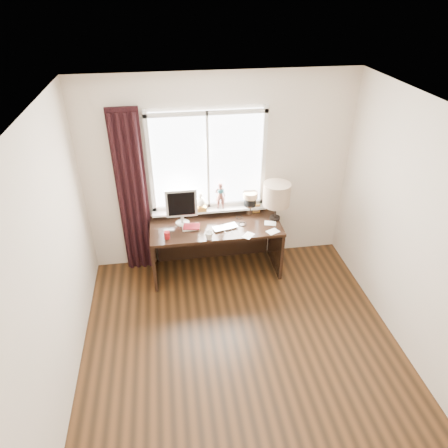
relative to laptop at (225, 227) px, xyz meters
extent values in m
cube|color=#4D2C14|center=(-0.01, -1.54, -0.76)|extent=(3.50, 4.00, 0.00)
cube|color=white|center=(-0.01, -1.54, 1.84)|extent=(3.50, 4.00, 0.00)
cube|color=beige|center=(-0.01, 0.46, 0.54)|extent=(3.50, 0.00, 2.60)
cube|color=beige|center=(-1.76, -1.54, 0.54)|extent=(0.00, 4.00, 2.60)
cube|color=beige|center=(1.74, -1.54, 0.54)|extent=(0.00, 4.00, 2.60)
imported|color=silver|center=(0.00, 0.00, 0.00)|extent=(0.36, 0.27, 0.03)
imported|color=white|center=(-0.24, -0.21, 0.04)|extent=(0.13, 0.13, 0.10)
cylinder|color=maroon|center=(-0.75, -0.12, 0.03)|extent=(0.07, 0.07, 0.09)
cube|color=white|center=(-0.16, 0.44, 0.74)|extent=(1.40, 0.02, 1.30)
cube|color=silver|center=(-0.16, 0.42, 0.11)|extent=(1.50, 0.05, 0.05)
cube|color=silver|center=(-0.16, 0.42, 1.36)|extent=(1.50, 0.05, 0.05)
cube|color=silver|center=(-0.89, 0.42, 0.74)|extent=(0.05, 0.05, 1.40)
cube|color=silver|center=(0.56, 0.42, 0.74)|extent=(0.05, 0.05, 1.40)
cube|color=silver|center=(-0.16, 0.42, 0.74)|extent=(0.03, 0.05, 1.30)
cube|color=silver|center=(-0.16, 0.37, 0.07)|extent=(1.52, 0.18, 0.03)
cylinder|color=maroon|center=(-0.59, 0.36, 0.20)|extent=(0.13, 0.13, 0.23)
cube|color=gold|center=(-0.28, 0.34, 0.12)|extent=(0.15, 0.12, 0.06)
sphere|color=beige|center=(-0.28, 0.34, 0.21)|extent=(0.13, 0.13, 0.13)
sphere|color=beige|center=(-0.28, 0.34, 0.31)|extent=(0.07, 0.07, 0.07)
imported|color=brown|center=(-0.01, 0.36, 0.27)|extent=(0.15, 0.11, 0.38)
cylinder|color=#1E4C51|center=(-0.01, 0.35, 0.36)|extent=(0.10, 0.10, 0.05)
cylinder|color=black|center=(0.40, 0.36, 0.15)|extent=(0.16, 0.16, 0.12)
cylinder|color=#8C6B4C|center=(0.40, 0.36, 0.25)|extent=(0.20, 0.20, 0.08)
cube|color=black|center=(-1.14, 0.38, 0.36)|extent=(0.38, 0.05, 2.25)
cylinder|color=black|center=(-1.28, 0.34, 0.34)|extent=(0.06, 0.06, 2.20)
cylinder|color=black|center=(-1.19, 0.34, 0.34)|extent=(0.06, 0.06, 2.20)
cylinder|color=black|center=(-1.10, 0.34, 0.34)|extent=(0.06, 0.06, 2.20)
cylinder|color=black|center=(-1.01, 0.34, 0.34)|extent=(0.06, 0.06, 2.20)
cube|color=black|center=(-0.11, 0.09, -0.03)|extent=(1.70, 0.70, 0.04)
cube|color=black|center=(-0.94, 0.09, -0.41)|extent=(0.04, 0.64, 0.71)
cube|color=black|center=(0.72, 0.09, -0.41)|extent=(0.04, 0.64, 0.71)
cube|color=black|center=(-0.11, 0.42, -0.41)|extent=(1.60, 0.03, 0.71)
cylinder|color=beige|center=(-0.54, 0.20, -0.01)|extent=(0.18, 0.18, 0.01)
cylinder|color=beige|center=(-0.54, 0.20, 0.05)|extent=(0.04, 0.04, 0.10)
cube|color=beige|center=(-0.54, 0.20, 0.29)|extent=(0.40, 0.04, 0.38)
cube|color=black|center=(-0.54, 0.18, 0.29)|extent=(0.34, 0.01, 0.32)
cube|color=beige|center=(-0.44, 0.08, 0.00)|extent=(0.22, 0.16, 0.02)
cube|color=maroon|center=(-0.43, 0.07, 0.01)|extent=(0.23, 0.18, 0.01)
cylinder|color=black|center=(0.38, 0.32, 0.05)|extent=(0.09, 0.09, 0.12)
cylinder|color=black|center=(0.37, 0.33, 0.10)|extent=(0.01, 0.01, 0.22)
cylinder|color=black|center=(0.40, 0.31, 0.08)|extent=(0.01, 0.01, 0.19)
cylinder|color=black|center=(0.38, 0.34, 0.11)|extent=(0.01, 0.01, 0.25)
cylinder|color=black|center=(0.40, 0.33, 0.07)|extent=(0.01, 0.01, 0.17)
cube|color=gold|center=(0.48, 0.33, 0.05)|extent=(0.10, 0.02, 0.13)
cube|color=#996633|center=(0.48, 0.32, 0.05)|extent=(0.08, 0.01, 0.10)
cylinder|color=black|center=(0.69, 0.13, 0.00)|extent=(0.14, 0.14, 0.03)
cylinder|color=black|center=(0.69, 0.13, 0.13)|extent=(0.03, 0.03, 0.22)
cylinder|color=#C5AF8A|center=(0.69, 0.13, 0.36)|extent=(0.35, 0.35, 0.30)
cube|color=white|center=(0.58, -0.17, -0.01)|extent=(0.18, 0.16, 0.00)
cube|color=white|center=(0.60, 0.03, -0.01)|extent=(0.18, 0.15, 0.00)
cube|color=white|center=(0.26, -0.21, -0.01)|extent=(0.18, 0.18, 0.00)
torus|color=black|center=(0.00, 0.04, -0.01)|extent=(0.16, 0.16, 0.01)
torus|color=black|center=(0.24, 0.06, -0.01)|extent=(0.12, 0.12, 0.01)
torus|color=black|center=(0.23, 0.23, -0.01)|extent=(0.13, 0.13, 0.01)
camera|label=1|loc=(-0.66, -4.27, 2.76)|focal=32.00mm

